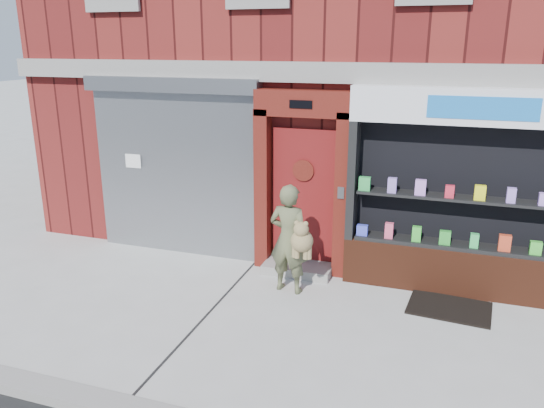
% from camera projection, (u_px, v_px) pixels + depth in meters
% --- Properties ---
extents(ground, '(80.00, 80.00, 0.00)m').
position_uv_depth(ground, '(318.00, 332.00, 6.82)').
color(ground, '#9E9E99').
rests_on(ground, ground).
extents(building, '(12.00, 8.16, 8.00)m').
position_uv_depth(building, '(391.00, 21.00, 11.09)').
color(building, '#561413').
rests_on(building, ground).
extents(shutter_bay, '(3.10, 0.30, 3.04)m').
position_uv_depth(shutter_bay, '(175.00, 157.00, 8.97)').
color(shutter_bay, gray).
rests_on(shutter_bay, ground).
extents(red_door_bay, '(1.52, 0.58, 2.90)m').
position_uv_depth(red_door_bay, '(302.00, 183.00, 8.31)').
color(red_door_bay, '#4E130D').
rests_on(red_door_bay, ground).
extents(pharmacy_bay, '(3.50, 0.41, 3.00)m').
position_uv_depth(pharmacy_bay, '(470.00, 204.00, 7.53)').
color(pharmacy_bay, '#512313').
rests_on(pharmacy_bay, ground).
extents(woman, '(0.73, 0.57, 1.65)m').
position_uv_depth(woman, '(290.00, 239.00, 7.71)').
color(woman, '#595D3D').
rests_on(woman, ground).
extents(doormat, '(1.17, 0.87, 0.03)m').
position_uv_depth(doormat, '(449.00, 308.00, 7.41)').
color(doormat, black).
rests_on(doormat, ground).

